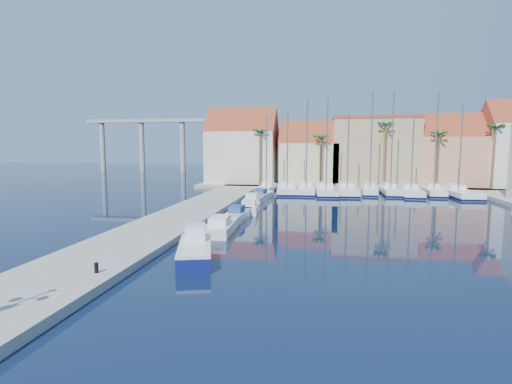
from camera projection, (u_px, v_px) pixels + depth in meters
ground at (250, 259)px, 25.11m from camera, size 260.00×260.00×0.00m
quay_west at (186, 215)px, 39.78m from camera, size 6.00×77.00×0.50m
shore_north at (355, 185)px, 70.45m from camera, size 54.00×16.00×0.50m
bollard at (96, 268)px, 20.74m from camera, size 0.21×0.21×0.54m
fishing_boat at (195, 249)px, 24.90m from camera, size 3.48×6.14×2.04m
motorboat_west_0 at (221, 226)px, 32.94m from camera, size 2.38×6.56×1.40m
motorboat_west_1 at (238, 214)px, 38.56m from camera, size 1.93×5.42×1.40m
motorboat_west_2 at (251, 208)px, 42.65m from camera, size 2.00×5.26×1.40m
motorboat_west_3 at (252, 200)px, 48.22m from camera, size 2.16×5.93×1.40m
motorboat_west_4 at (261, 195)px, 53.57m from camera, size 2.69×6.67×1.40m
sailboat_0 at (267, 188)px, 61.61m from camera, size 2.48×8.30×11.61m
sailboat_1 at (287, 189)px, 60.68m from camera, size 3.70×11.00×12.33m
sailboat_2 at (306, 189)px, 59.73m from camera, size 2.89×9.77×13.91m
sailboat_3 at (326, 190)px, 59.18m from camera, size 3.63×11.58×13.90m
sailboat_4 at (347, 190)px, 59.16m from camera, size 3.13×11.38×11.57m
sailboat_5 at (370, 190)px, 58.69m from camera, size 2.74×8.20×14.70m
sailboat_6 at (390, 190)px, 58.52m from camera, size 2.41×9.04×14.90m
sailboat_7 at (410, 191)px, 57.37m from camera, size 3.52×10.49×11.35m
sailboat_8 at (433, 191)px, 57.63m from camera, size 2.91×8.89×14.59m
sailboat_9 at (456, 192)px, 56.36m from camera, size 3.73×11.98×12.58m
building_0 at (243, 149)px, 72.04m from camera, size 12.30×9.00×13.50m
building_1 at (309, 156)px, 70.21m from camera, size 10.30×8.00×11.00m
building_2 at (373, 151)px, 69.27m from camera, size 14.20×10.20×11.50m
building_3 at (449, 153)px, 66.36m from camera, size 10.30×8.00×12.00m
building_4 at (511, 147)px, 63.77m from camera, size 8.30×8.00×14.00m
palm_0 at (260, 134)px, 66.19m from camera, size 2.60×2.60×10.15m
palm_1 at (321, 139)px, 64.66m from camera, size 2.60×2.60×9.15m
palm_2 at (385, 127)px, 62.79m from camera, size 2.60×2.60×11.15m
palm_3 at (439, 136)px, 61.64m from camera, size 2.60×2.60×9.65m
palm_4 at (495, 129)px, 60.21m from camera, size 2.60×2.60×10.65m
viaduct at (165, 134)px, 110.69m from camera, size 48.00×2.20×14.45m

